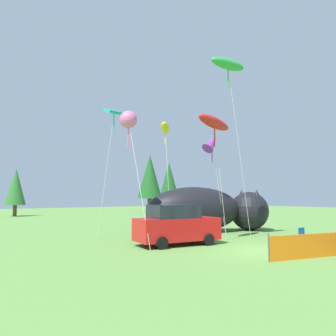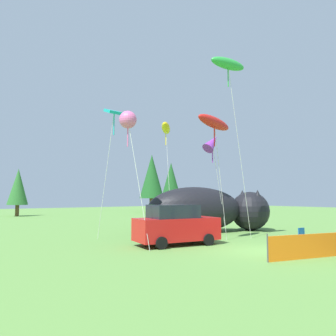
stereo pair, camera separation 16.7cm
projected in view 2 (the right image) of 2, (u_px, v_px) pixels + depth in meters
name	position (u px, v px, depth m)	size (l,w,h in m)	color
ground_plane	(264.00, 251.00, 14.21)	(120.00, 120.00, 0.00)	#609342
parked_car	(176.00, 225.00, 16.06)	(4.32, 2.40, 1.97)	red
folding_chair	(299.00, 235.00, 15.33)	(0.51, 0.51, 0.91)	#1959A5
inflatable_cat	(208.00, 211.00, 22.11)	(8.87, 5.27, 3.00)	black
kite_yellow_hero	(166.00, 128.00, 24.62)	(1.77, 2.41, 8.01)	silver
kite_green_fish	(228.00, 65.00, 18.15)	(3.09, 0.94, 10.08)	silver
kite_red_lizard	(214.00, 123.00, 17.67)	(2.98, 1.26, 6.75)	silver
kite_teal_diamond	(114.00, 114.00, 18.29)	(0.95, 1.66, 7.31)	silver
kite_purple_delta	(212.00, 143.00, 20.90)	(1.87, 0.81, 6.52)	silver
kite_pink_octopus	(128.00, 120.00, 15.60)	(0.84, 1.78, 6.45)	silver
horizon_tree_east	(152.00, 177.00, 50.24)	(3.70, 3.70, 8.83)	brown
horizon_tree_mid	(18.00, 187.00, 39.62)	(2.41, 2.41, 5.75)	brown
horizon_tree_northeast	(171.00, 181.00, 57.11)	(3.48, 3.48, 8.30)	brown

